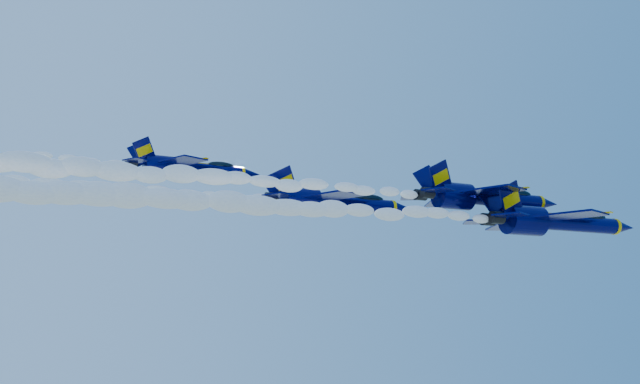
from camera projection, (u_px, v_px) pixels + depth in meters
name	position (u px, v px, depth m)	size (l,w,h in m)	color
jet_lead	(554.00, 221.00, 83.51)	(19.89, 16.31, 7.39)	#00013C
smoke_trail_jet_lead	(206.00, 201.00, 67.50)	(58.40, 2.69, 2.42)	white
jet_second	(482.00, 197.00, 84.04)	(17.98, 14.75, 6.68)	#00013C
smoke_trail_jet_second	(129.00, 172.00, 68.37)	(58.40, 2.44, 2.19)	white
jet_third	(331.00, 202.00, 88.84)	(18.54, 15.21, 6.89)	#00013C
jet_fourth	(187.00, 168.00, 89.22)	(15.44, 12.67, 5.74)	#00013C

